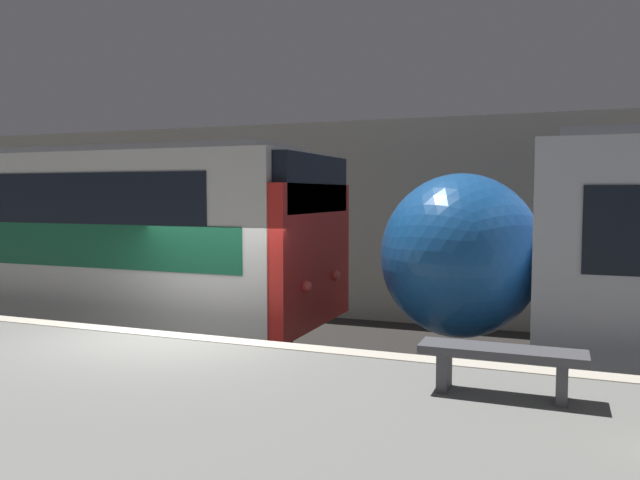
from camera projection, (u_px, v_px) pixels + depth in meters
name	position (u px, v px, depth m)	size (l,w,h in m)	color
ground_plane	(178.00, 415.00, 8.47)	(120.00, 120.00, 0.00)	#282623
platform	(62.00, 428.00, 6.49)	(40.00, 4.17, 1.15)	slate
station_rear_barrier	(346.00, 221.00, 14.93)	(50.00, 0.15, 4.72)	#B2AD9E
platform_bench	(501.00, 360.00, 5.76)	(1.50, 0.40, 0.45)	#4C4C51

